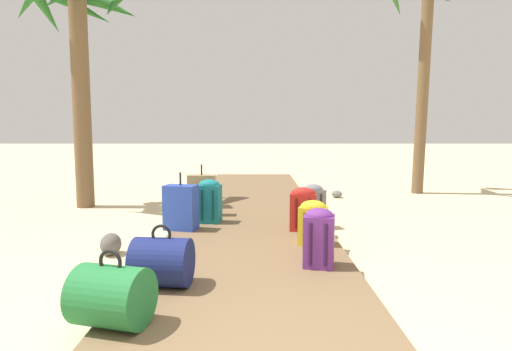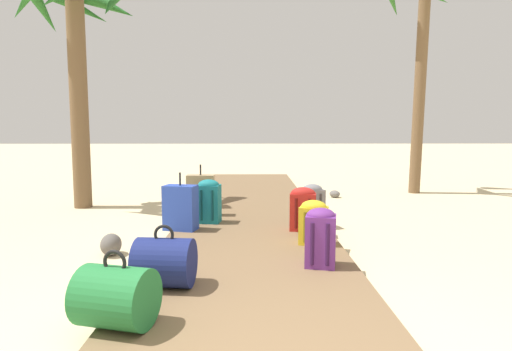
% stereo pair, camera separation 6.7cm
% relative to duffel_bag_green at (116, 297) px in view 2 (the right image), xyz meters
% --- Properties ---
extents(ground_plane, '(60.00, 60.00, 0.00)m').
position_rel_duffel_bag_green_xyz_m(ground_plane, '(0.86, 3.01, -0.28)').
color(ground_plane, beige).
extents(boardwalk, '(1.98, 9.94, 0.08)m').
position_rel_duffel_bag_green_xyz_m(boardwalk, '(0.86, 4.01, -0.24)').
color(boardwalk, brown).
rests_on(boardwalk, ground).
extents(duffel_bag_green, '(0.54, 0.50, 0.51)m').
position_rel_duffel_bag_green_xyz_m(duffel_bag_green, '(0.00, 0.00, 0.00)').
color(duffel_bag_green, '#237538').
rests_on(duffel_bag_green, boardwalk).
extents(suitcase_blue, '(0.44, 0.32, 0.72)m').
position_rel_duffel_bag_green_xyz_m(suitcase_blue, '(-0.01, 2.62, 0.08)').
color(suitcase_blue, '#2847B7').
rests_on(suitcase_blue, boardwalk).
extents(duffel_bag_navy, '(0.49, 0.44, 0.51)m').
position_rel_duffel_bag_green_xyz_m(duffel_bag_navy, '(0.17, 0.70, -0.00)').
color(duffel_bag_navy, navy).
rests_on(duffel_bag_navy, boardwalk).
extents(backpack_red, '(0.34, 0.25, 0.54)m').
position_rel_duffel_bag_green_xyz_m(backpack_red, '(1.51, 2.56, 0.09)').
color(backpack_red, red).
rests_on(backpack_red, boardwalk).
extents(backpack_yellow, '(0.35, 0.30, 0.49)m').
position_rel_duffel_bag_green_xyz_m(backpack_yellow, '(1.55, 1.94, 0.06)').
color(backpack_yellow, gold).
rests_on(backpack_yellow, boardwalk).
extents(backpack_grey, '(0.34, 0.30, 0.52)m').
position_rel_duffel_bag_green_xyz_m(backpack_grey, '(1.69, 3.02, 0.07)').
color(backpack_grey, slate).
rests_on(backpack_grey, boardwalk).
extents(backpack_purple, '(0.32, 0.30, 0.55)m').
position_rel_duffel_bag_green_xyz_m(backpack_purple, '(1.51, 1.18, 0.09)').
color(backpack_purple, '#6B2D84').
rests_on(backpack_purple, boardwalk).
extents(suitcase_tan, '(0.40, 0.21, 0.74)m').
position_rel_duffel_bag_green_xyz_m(suitcase_tan, '(0.14, 3.50, 0.10)').
color(suitcase_tan, tan).
rests_on(suitcase_tan, boardwalk).
extents(backpack_teal, '(0.33, 0.29, 0.58)m').
position_rel_duffel_bag_green_xyz_m(backpack_teal, '(0.30, 3.03, 0.11)').
color(backpack_teal, '#197A7F').
rests_on(backpack_teal, boardwalk).
extents(palm_tree_far_left, '(2.03, 2.18, 4.03)m').
position_rel_duffel_bag_green_xyz_m(palm_tree_far_left, '(-2.03, 4.64, 2.82)').
color(palm_tree_far_left, brown).
rests_on(palm_tree_far_left, ground).
extents(palm_tree_far_right, '(2.04, 1.97, 4.75)m').
position_rel_duffel_bag_green_xyz_m(palm_tree_far_right, '(4.31, 6.10, 3.51)').
color(palm_tree_far_right, brown).
rests_on(palm_tree_far_right, ground).
extents(rock_left_near, '(0.25, 0.32, 0.23)m').
position_rel_duffel_bag_green_xyz_m(rock_left_near, '(-0.63, 1.81, -0.16)').
color(rock_left_near, '#5B5651').
rests_on(rock_left_near, ground).
extents(rock_right_near, '(0.27, 0.29, 0.14)m').
position_rel_duffel_bag_green_xyz_m(rock_right_near, '(2.50, 5.55, -0.21)').
color(rock_right_near, slate).
rests_on(rock_right_near, ground).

